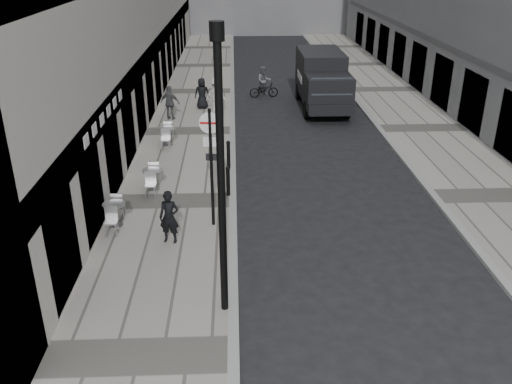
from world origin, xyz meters
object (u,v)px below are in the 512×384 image
walking_man (169,217)px  sign_post (211,153)px  panel_van (322,77)px  lamppost (221,165)px  cyclist (264,85)px

walking_man → sign_post: sign_post is taller
walking_man → sign_post: bearing=50.7°
panel_van → lamppost: bearing=-105.3°
cyclist → lamppost: bearing=-102.1°
sign_post → cyclist: (2.43, 15.89, -1.79)m
walking_man → panel_van: panel_van is taller
sign_post → walking_man: bearing=-132.8°
walking_man → sign_post: 2.23m
lamppost → walking_man: bearing=116.3°
cyclist → walking_man: bearing=-108.5°
sign_post → lamppost: bearing=-77.7°
walking_man → cyclist: cyclist is taller
walking_man → cyclist: (3.64, 16.92, -0.22)m
sign_post → cyclist: 16.18m
panel_van → cyclist: panel_van is taller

